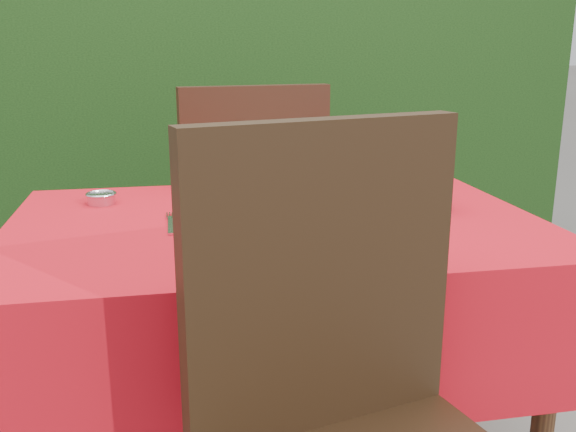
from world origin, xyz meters
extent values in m
cube|color=black|center=(0.00, 1.55, 0.80)|extent=(3.20, 0.55, 1.60)
cube|color=#462C16|center=(0.00, 0.00, 0.72)|extent=(1.20, 0.80, 0.04)
cylinder|color=#462C16|center=(0.54, -0.34, 0.35)|extent=(0.05, 0.05, 0.70)
cylinder|color=#462C16|center=(-0.54, 0.34, 0.35)|extent=(0.05, 0.05, 0.70)
cylinder|color=#462C16|center=(0.54, 0.34, 0.35)|extent=(0.05, 0.05, 0.70)
cube|color=red|center=(0.00, 0.00, 0.59)|extent=(1.26, 0.86, 0.32)
cube|color=black|center=(-0.01, -0.51, 0.79)|extent=(0.47, 0.16, 0.52)
cube|color=black|center=(-0.01, 0.68, 0.50)|extent=(0.53, 0.53, 0.04)
cube|color=black|center=(0.02, 0.47, 0.78)|extent=(0.47, 0.11, 0.51)
cylinder|color=black|center=(0.16, 0.91, 0.24)|extent=(0.04, 0.04, 0.48)
cylinder|color=black|center=(-0.23, 0.85, 0.24)|extent=(0.04, 0.04, 0.48)
cylinder|color=black|center=(0.22, 0.51, 0.24)|extent=(0.04, 0.04, 0.48)
cylinder|color=black|center=(-0.18, 0.45, 0.24)|extent=(0.04, 0.04, 0.48)
cylinder|color=white|center=(0.05, -0.17, 0.76)|extent=(0.30, 0.30, 0.02)
cylinder|color=#AD4818|center=(0.05, -0.17, 0.77)|extent=(0.29, 0.29, 0.02)
cylinder|color=#9E260A|center=(0.05, -0.17, 0.79)|extent=(0.23, 0.23, 0.01)
cylinder|color=white|center=(0.09, 0.25, 0.76)|extent=(0.28, 0.28, 0.02)
ellipsoid|color=beige|center=(0.09, 0.25, 0.79)|extent=(0.21, 0.21, 0.08)
cylinder|color=silver|center=(0.39, 0.02, 0.80)|extent=(0.08, 0.08, 0.11)
cylinder|color=#98BFCF|center=(0.39, 0.02, 0.79)|extent=(0.07, 0.07, 0.08)
cylinder|color=white|center=(0.38, 0.16, 0.75)|extent=(0.07, 0.07, 0.01)
cylinder|color=white|center=(0.38, 0.16, 0.80)|extent=(0.01, 0.01, 0.10)
ellipsoid|color=white|center=(0.38, 0.16, 0.89)|extent=(0.08, 0.08, 0.10)
cube|color=silver|center=(-0.25, -0.02, 0.75)|extent=(0.03, 0.20, 0.01)
cylinder|color=silver|center=(-0.42, 0.23, 0.76)|extent=(0.07, 0.07, 0.03)
camera|label=1|loc=(-0.25, -1.46, 1.16)|focal=40.00mm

